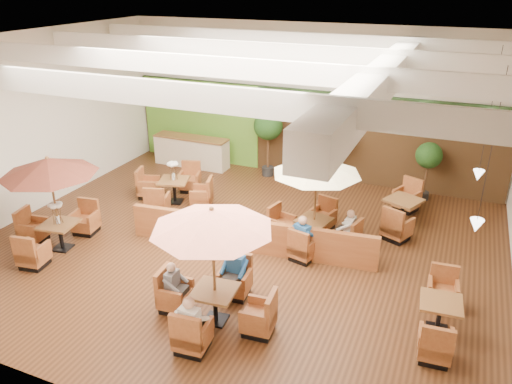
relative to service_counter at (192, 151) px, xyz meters
The scene contains 17 objects.
room 6.78m from the service_counter, 39.88° to the right, with size 14.04×14.00×5.52m.
service_counter is the anchor object (origin of this frame).
booth_divider 7.10m from the service_counter, 47.64° to the right, with size 6.89×0.18×0.95m, color brown.
table_0 7.26m from the service_counter, 90.97° to the right, with size 2.62×2.73×2.72m.
table_1 9.91m from the service_counter, 57.38° to the right, with size 2.75×2.75×2.77m.
table_2 7.60m from the service_counter, 33.49° to the right, with size 2.67×2.67×2.62m.
table_3 3.49m from the service_counter, 69.77° to the right, with size 2.87×2.87×1.59m.
table_4 11.89m from the service_counter, 34.49° to the right, with size 0.91×2.56×0.95m.
table_5 8.60m from the service_counter, 13.11° to the right, with size 1.23×2.98×1.04m.
topiary_0 3.40m from the service_counter, ahead, with size 1.06×1.06×2.47m.
topiary_1 5.90m from the service_counter, ahead, with size 0.98×0.98×2.29m.
topiary_2 8.84m from the service_counter, ahead, with size 0.86×0.86×2.00m.
diner_0 10.69m from the service_counter, 60.31° to the right, with size 0.41×0.33×0.84m.
diner_1 8.99m from the service_counter, 53.89° to the right, with size 0.41×0.33×0.84m.
diner_2 9.32m from the service_counter, 62.64° to the right, with size 0.29×0.37×0.75m.
diner_3 8.07m from the service_counter, 39.17° to the right, with size 0.47×0.43×0.85m.
diner_4 8.32m from the service_counter, 29.85° to the right, with size 0.33×0.39×0.77m.
Camera 1 is at (5.18, -11.04, 6.99)m, focal length 35.00 mm.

